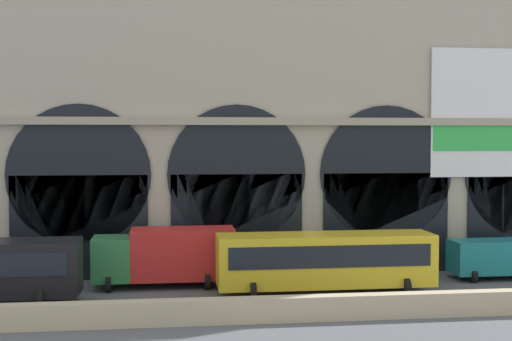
% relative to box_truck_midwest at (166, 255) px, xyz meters
% --- Properties ---
extents(ground_plane, '(200.00, 200.00, 0.00)m').
position_rel_box_truck_midwest_xyz_m(ground_plane, '(8.46, -2.63, -1.70)').
color(ground_plane, '#54565B').
extents(quay_parapet_wall, '(90.00, 0.70, 1.08)m').
position_rel_box_truck_midwest_xyz_m(quay_parapet_wall, '(8.46, -7.75, -1.16)').
color(quay_parapet_wall, '#BCAD8C').
rests_on(quay_parapet_wall, ground).
extents(station_building, '(45.96, 6.36, 20.92)m').
position_rel_box_truck_midwest_xyz_m(station_building, '(8.49, 5.35, 8.50)').
color(station_building, '#B2A891').
rests_on(station_building, ground).
extents(box_truck_midwest, '(7.50, 2.91, 3.12)m').
position_rel_box_truck_midwest_xyz_m(box_truck_midwest, '(0.00, 0.00, 0.00)').
color(box_truck_midwest, '#2D7A42').
rests_on(box_truck_midwest, ground).
extents(bus_center, '(11.00, 3.25, 3.10)m').
position_rel_box_truck_midwest_xyz_m(bus_center, '(8.03, -2.96, 0.08)').
color(bus_center, gold).
rests_on(bus_center, ground).
extents(van_mideast, '(5.20, 2.48, 2.20)m').
position_rel_box_truck_midwest_xyz_m(van_mideast, '(18.54, -0.26, -0.45)').
color(van_mideast, '#19727A').
rests_on(van_mideast, ground).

